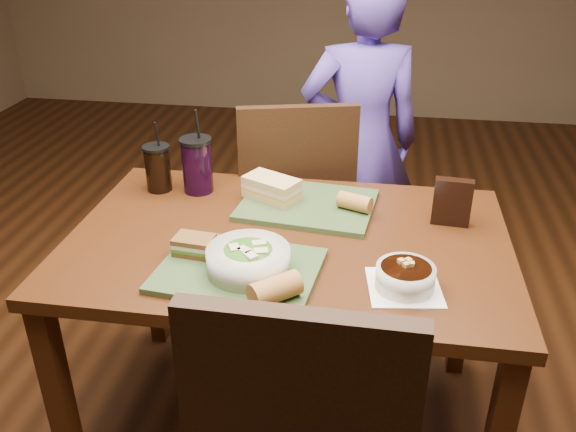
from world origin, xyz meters
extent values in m
plane|color=#381C0B|center=(0.00, 0.00, 0.00)|extent=(6.00, 6.00, 0.00)
cube|color=#3F1F0C|center=(-0.60, -0.38, 0.35)|extent=(0.06, 0.06, 0.71)
cube|color=#3F1F0C|center=(-0.60, 0.38, 0.35)|extent=(0.06, 0.06, 0.71)
cube|color=#3F1F0C|center=(0.60, 0.38, 0.35)|extent=(0.06, 0.06, 0.71)
cube|color=#3F1F0C|center=(0.00, 0.00, 0.73)|extent=(1.30, 0.85, 0.04)
cube|color=black|center=(0.13, -0.73, 0.76)|extent=(0.45, 0.05, 0.53)
cube|color=black|center=(-0.04, 0.68, 0.46)|extent=(0.53, 0.53, 0.04)
cube|color=black|center=(-0.04, 0.48, 0.74)|extent=(0.43, 0.15, 0.52)
cube|color=black|center=(-0.23, 0.49, 0.22)|extent=(0.04, 0.04, 0.44)
cube|color=black|center=(0.15, 0.49, 0.22)|extent=(0.04, 0.04, 0.44)
cube|color=black|center=(-0.23, 0.86, 0.22)|extent=(0.04, 0.04, 0.44)
cube|color=black|center=(0.15, 0.86, 0.22)|extent=(0.04, 0.04, 0.44)
imported|color=#4F399D|center=(0.17, 0.93, 0.71)|extent=(0.58, 0.44, 1.42)
cube|color=#354C27|center=(-0.10, -0.22, 0.76)|extent=(0.45, 0.36, 0.02)
cube|color=#354C27|center=(0.03, 0.20, 0.76)|extent=(0.45, 0.36, 0.02)
cylinder|color=silver|center=(-0.07, -0.22, 0.80)|extent=(0.22, 0.22, 0.06)
ellipsoid|color=#427219|center=(-0.07, -0.22, 0.81)|extent=(0.18, 0.18, 0.06)
cube|color=beige|center=(-0.03, -0.24, 0.84)|extent=(0.04, 0.03, 0.01)
cube|color=beige|center=(-0.05, -0.20, 0.84)|extent=(0.04, 0.04, 0.01)
cube|color=beige|center=(-0.06, -0.26, 0.84)|extent=(0.04, 0.04, 0.01)
cube|color=beige|center=(-0.10, -0.23, 0.84)|extent=(0.04, 0.04, 0.01)
cube|color=beige|center=(-0.08, -0.24, 0.84)|extent=(0.04, 0.04, 0.01)
cube|color=white|center=(0.34, -0.22, 0.75)|extent=(0.21, 0.21, 0.00)
cylinder|color=silver|center=(0.34, -0.22, 0.78)|extent=(0.15, 0.15, 0.06)
cylinder|color=black|center=(0.34, -0.22, 0.81)|extent=(0.13, 0.13, 0.01)
cube|color=#B28947|center=(0.32, -0.20, 0.82)|extent=(0.02, 0.02, 0.01)
cube|color=#B28947|center=(0.34, -0.19, 0.82)|extent=(0.02, 0.02, 0.01)
cube|color=#B28947|center=(0.34, -0.21, 0.82)|extent=(0.02, 0.02, 0.01)
cube|color=#B28947|center=(0.35, -0.21, 0.82)|extent=(0.02, 0.02, 0.01)
cube|color=#593819|center=(-0.24, -0.16, 0.78)|extent=(0.11, 0.08, 0.01)
cube|color=#3F721E|center=(-0.24, -0.16, 0.79)|extent=(0.11, 0.08, 0.01)
cube|color=beige|center=(-0.24, -0.16, 0.80)|extent=(0.11, 0.08, 0.01)
cube|color=#593819|center=(-0.24, -0.16, 0.81)|extent=(0.11, 0.08, 0.01)
cube|color=tan|center=(-0.09, 0.22, 0.78)|extent=(0.20, 0.17, 0.03)
cube|color=orange|center=(-0.09, 0.22, 0.80)|extent=(0.20, 0.17, 0.01)
cube|color=beige|center=(-0.09, 0.22, 0.81)|extent=(0.20, 0.17, 0.01)
cube|color=tan|center=(-0.09, 0.22, 0.83)|extent=(0.20, 0.17, 0.03)
cylinder|color=#AD7533|center=(0.02, -0.35, 0.80)|extent=(0.14, 0.13, 0.06)
cylinder|color=#AD7533|center=(0.19, 0.17, 0.79)|extent=(0.12, 0.09, 0.05)
cylinder|color=black|center=(-0.49, 0.26, 0.82)|extent=(0.08, 0.08, 0.15)
cylinder|color=black|center=(-0.49, 0.26, 0.90)|extent=(0.09, 0.09, 0.01)
cylinder|color=black|center=(-0.48, 0.26, 0.95)|extent=(0.01, 0.02, 0.10)
cylinder|color=black|center=(-0.35, 0.27, 0.84)|extent=(0.10, 0.10, 0.18)
cylinder|color=black|center=(-0.35, 0.27, 0.93)|extent=(0.11, 0.11, 0.01)
cylinder|color=black|center=(-0.34, 0.27, 0.98)|extent=(0.01, 0.03, 0.11)
cube|color=black|center=(0.48, 0.16, 0.82)|extent=(0.12, 0.05, 0.15)
camera|label=1|loc=(0.25, -1.55, 1.64)|focal=38.00mm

